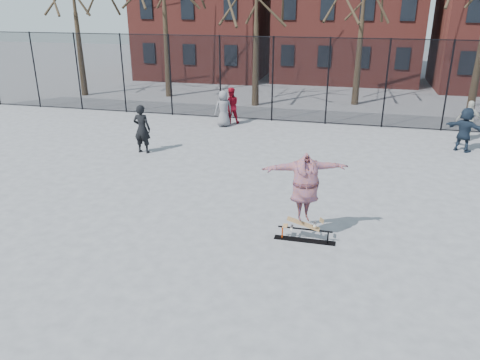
% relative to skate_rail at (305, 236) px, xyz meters
% --- Properties ---
extents(ground, '(100.00, 100.00, 0.00)m').
position_rel_skate_rail_xyz_m(ground, '(-1.60, -1.10, -0.13)').
color(ground, slate).
extents(skate_rail, '(1.51, 0.23, 0.33)m').
position_rel_skate_rail_xyz_m(skate_rail, '(0.00, 0.00, 0.00)').
color(skate_rail, black).
rests_on(skate_rail, ground).
extents(skateboard, '(0.89, 0.21, 0.11)m').
position_rel_skate_rail_xyz_m(skateboard, '(-0.05, 0.00, 0.25)').
color(skateboard, '#906039').
rests_on(skateboard, skate_rail).
extents(skater, '(2.14, 1.29, 1.69)m').
position_rel_skate_rail_xyz_m(skater, '(-0.05, 0.00, 1.15)').
color(skater, '#6F3B94').
rests_on(skater, skateboard).
extents(bystander_grey, '(0.98, 0.89, 1.68)m').
position_rel_skate_rail_xyz_m(bystander_grey, '(-4.99, 10.27, 0.71)').
color(bystander_grey, slate).
rests_on(bystander_grey, ground).
extents(bystander_black, '(0.70, 0.48, 1.87)m').
position_rel_skate_rail_xyz_m(bystander_black, '(-6.91, 5.64, 0.81)').
color(bystander_black, black).
rests_on(bystander_black, ground).
extents(bystander_red, '(1.04, 0.95, 1.71)m').
position_rel_skate_rail_xyz_m(bystander_red, '(-4.81, 10.90, 0.73)').
color(bystander_red, maroon).
rests_on(bystander_red, ground).
extents(bystander_white, '(1.03, 0.53, 1.68)m').
position_rel_skate_rail_xyz_m(bystander_white, '(5.59, 10.47, 0.71)').
color(bystander_white, beige).
rests_on(bystander_white, ground).
extents(bystander_navy, '(1.64, 1.27, 1.73)m').
position_rel_skate_rail_xyz_m(bystander_navy, '(5.14, 8.83, 0.74)').
color(bystander_navy, '#1C2839').
rests_on(bystander_navy, ground).
extents(fence, '(34.03, 0.07, 4.00)m').
position_rel_skate_rail_xyz_m(fence, '(-1.61, 11.90, 1.92)').
color(fence, black).
rests_on(fence, ground).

